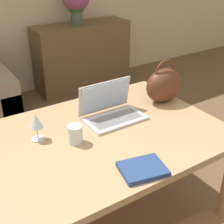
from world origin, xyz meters
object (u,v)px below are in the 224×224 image
Objects in this scene: drinking_glass at (75,134)px; handbag at (164,85)px; laptop at (110,108)px; flower_vase at (76,0)px; wine_glass at (36,122)px.

drinking_glass is 0.35× the size of handbag.
laptop is 0.34m from drinking_glass.
handbag is 2.08m from flower_vase.
wine_glass reaches higher than drinking_glass.
wine_glass is at bearing 138.57° from drinking_glass.
handbag is at bearing -0.54° from laptop.
handbag is (0.42, -0.00, 0.06)m from laptop.
laptop reaches higher than wine_glass.
flower_vase reaches higher than wine_glass.
laptop is 1.23× the size of handbag.
flower_vase is at bearing 57.69° from wine_glass.
flower_vase is (1.28, 2.02, 0.28)m from wine_glass.
wine_glass is (-0.47, -0.00, 0.05)m from laptop.
laptop is 0.42m from handbag.
flower_vase reaches higher than laptop.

